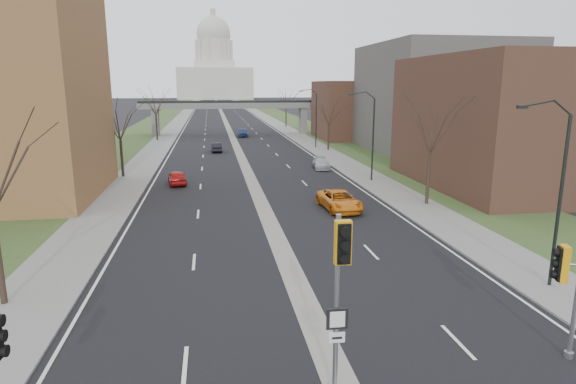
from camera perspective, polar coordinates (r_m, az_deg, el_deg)
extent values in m
cube|color=black|center=(163.42, -7.83, 9.20)|extent=(20.00, 600.00, 0.01)
cube|color=gray|center=(163.42, -7.83, 9.20)|extent=(1.20, 600.00, 0.02)
cube|color=gray|center=(164.13, -3.58, 9.32)|extent=(4.00, 600.00, 0.12)
cube|color=gray|center=(163.57, -12.09, 9.06)|extent=(4.00, 600.00, 0.12)
cube|color=#2C431F|center=(164.82, -1.48, 9.35)|extent=(8.00, 600.00, 0.10)
cube|color=#2C431F|center=(163.98, -14.20, 8.96)|extent=(8.00, 600.00, 0.10)
cube|color=#4F3125|center=(49.76, 25.19, 7.49)|extent=(16.00, 20.00, 12.00)
cube|color=#5A5852|center=(72.50, 17.27, 10.55)|extent=(18.00, 22.00, 15.00)
cube|color=#4F3125|center=(87.14, 8.29, 9.58)|extent=(14.00, 14.00, 10.00)
cube|color=slate|center=(93.91, -15.42, 7.94)|extent=(1.20, 2.50, 5.00)
cube|color=slate|center=(95.05, 1.77, 8.44)|extent=(1.20, 2.50, 5.00)
cube|color=slate|center=(93.26, -6.83, 10.12)|extent=(34.00, 3.00, 1.00)
cube|color=black|center=(93.23, -6.84, 10.55)|extent=(34.00, 0.15, 0.50)
cube|color=beige|center=(333.12, -8.64, 12.58)|extent=(48.00, 42.00, 20.00)
cube|color=beige|center=(333.36, -8.71, 14.64)|extent=(26.00, 26.00, 5.00)
cylinder|color=beige|center=(333.82, -8.76, 16.18)|extent=(22.00, 22.00, 14.00)
sphere|color=beige|center=(334.71, -8.83, 18.06)|extent=(22.00, 22.00, 22.00)
cylinder|color=beige|center=(336.03, -8.90, 20.01)|extent=(3.60, 3.60, 4.50)
cylinder|color=black|center=(25.25, 29.50, -1.15)|extent=(0.16, 0.16, 8.00)
cube|color=black|center=(23.32, 26.18, 9.02)|extent=(0.45, 0.18, 0.14)
cylinder|color=black|center=(48.03, 10.04, 6.09)|extent=(0.16, 0.16, 8.00)
cube|color=black|center=(47.04, 7.54, 11.36)|extent=(0.45, 0.18, 0.14)
cylinder|color=black|center=(72.99, 3.35, 8.43)|extent=(0.16, 0.16, 8.00)
cube|color=black|center=(72.35, 1.57, 11.86)|extent=(0.45, 0.18, 0.14)
cylinder|color=#382B21|center=(52.44, -19.09, 3.79)|extent=(0.28, 0.28, 3.75)
cylinder|color=#382B21|center=(85.89, -15.31, 7.38)|extent=(0.28, 0.28, 4.25)
cylinder|color=#382B21|center=(39.61, 16.26, 1.49)|extent=(0.28, 0.28, 4.00)
cylinder|color=#382B21|center=(70.56, 4.81, 6.43)|extent=(0.28, 0.28, 3.50)
cylinder|color=#382B21|center=(109.64, -0.24, 8.86)|extent=(0.28, 0.28, 4.25)
cylinder|color=gray|center=(14.94, 5.77, -13.38)|extent=(0.16, 0.16, 5.77)
cube|color=orange|center=(13.60, 6.51, -5.96)|extent=(0.48, 0.46, 1.28)
cube|color=black|center=(15.09, 5.74, -14.52)|extent=(0.67, 0.06, 0.67)
cube|color=silver|center=(15.37, 5.69, -16.54)|extent=(0.50, 0.06, 0.33)
cylinder|color=gray|center=(20.45, 30.31, -16.31)|extent=(0.31, 0.31, 0.22)
cube|color=orange|center=(18.95, 29.85, -7.41)|extent=(0.58, 0.59, 1.29)
imported|color=#B51415|center=(47.57, -13.00, 1.71)|extent=(2.10, 4.17, 1.36)
imported|color=black|center=(69.76, -8.49, 5.26)|extent=(1.59, 4.05, 1.31)
imported|color=orange|center=(37.14, 6.12, -0.98)|extent=(2.83, 5.43, 1.46)
imported|color=#AAAAB2|center=(55.23, 3.95, 3.42)|extent=(2.13, 4.40, 1.23)
imported|color=navy|center=(90.02, -5.37, 7.06)|extent=(1.99, 4.66, 1.57)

